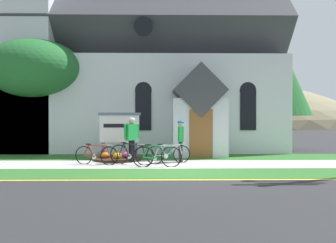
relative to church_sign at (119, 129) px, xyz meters
name	(u,v)px	position (x,y,z in m)	size (l,w,h in m)	color
ground	(179,157)	(2.55, 0.40, -1.26)	(140.00, 140.00, 0.00)	#2B2B2D
sidewalk_slab	(138,164)	(0.92, -1.86, -1.25)	(32.00, 2.30, 0.01)	#B7B5AD
grass_verge	(133,173)	(0.92, -3.99, -1.25)	(32.00, 1.96, 0.01)	#2D6628
church_lawn	(142,157)	(0.92, 0.50, -1.25)	(24.00, 2.42, 0.01)	#2D6628
curb_paint_stripe	(130,180)	(0.92, -5.12, -1.26)	(28.00, 0.16, 0.01)	yellow
church_building	(139,68)	(0.44, 5.44, 3.36)	(14.77, 9.83, 14.29)	silver
church_sign	(119,129)	(0.00, 0.00, 0.00)	(1.79, 0.12, 1.96)	slate
flower_bed	(117,158)	(-0.01, -0.59, -1.17)	(1.95, 1.95, 0.34)	#382319
bicycle_yellow	(96,155)	(-0.62, -1.91, -0.89)	(1.67, 0.46, 0.80)	black
bicycle_orange	(157,156)	(1.64, -2.58, -0.88)	(1.74, 0.08, 0.83)	black
bicycle_blue	(168,154)	(2.06, -1.61, -0.89)	(1.69, 0.61, 0.78)	black
bicycle_silver	(131,154)	(0.69, -1.94, -0.87)	(1.69, 0.64, 0.86)	black
cyclist_in_orange_jersey	(132,136)	(0.64, -1.31, -0.22)	(0.56, 0.56, 1.75)	black
cyclist_in_green_jersey	(181,138)	(2.55, -1.24, -0.30)	(0.27, 0.76, 1.64)	#2D2D33
roadside_conifer	(279,77)	(8.21, 4.13, 2.72)	(3.51, 3.51, 6.11)	#3D2D1E
yard_deciduous_tree	(36,70)	(-4.34, 2.24, 2.84)	(4.63, 4.63, 5.53)	#4C3823
distant_hill	(117,127)	(-7.23, 54.39, -1.26)	(96.23, 49.99, 20.98)	#847A5B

